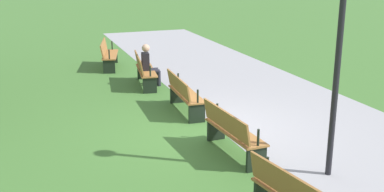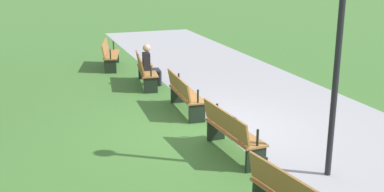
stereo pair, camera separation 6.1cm
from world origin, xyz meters
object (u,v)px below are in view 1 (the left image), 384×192
at_px(bench_3, 232,131).
at_px(bench_1, 144,70).
at_px(person_seated, 149,64).
at_px(bench_0, 108,54).
at_px(bench_2, 184,93).

bearing_deg(bench_3, bench_1, 179.99).
xyz_separation_m(bench_1, person_seated, (0.02, 0.14, 0.17)).
xyz_separation_m(bench_0, bench_1, (2.62, 0.53, 0.00)).
bearing_deg(bench_1, bench_0, -160.10).
distance_m(bench_2, bench_3, 2.67).
height_order(bench_0, bench_1, same).
bearing_deg(bench_1, bench_3, 11.39).
xyz_separation_m(bench_0, person_seated, (2.64, 0.67, 0.17)).
distance_m(bench_2, person_seated, 2.65).
relative_size(bench_2, person_seated, 1.44).
bearing_deg(bench_3, person_seated, 178.47).
distance_m(bench_1, bench_3, 5.34).
bearing_deg(bench_0, bench_2, 22.76).
distance_m(bench_0, bench_1, 2.67).
distance_m(bench_0, bench_3, 8.00).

